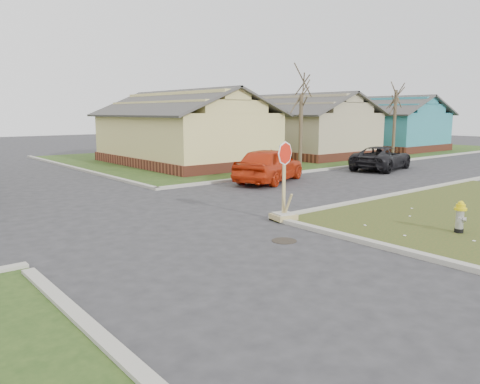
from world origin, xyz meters
TOP-DOWN VIEW (x-y plane):
  - ground at (0.00, 0.00)m, footprint 120.00×120.00m
  - verge_far_right at (22.00, 18.00)m, footprint 37.00×19.00m
  - curbs at (0.00, 5.00)m, footprint 80.00×40.00m
  - manhole at (2.20, -0.50)m, footprint 0.64×0.64m
  - side_house_yellow at (10.00, 16.50)m, footprint 7.60×11.60m
  - side_house_tan at (20.00, 16.50)m, footprint 7.60×11.60m
  - side_house_teal at (30.00, 16.50)m, footprint 7.60×11.60m
  - tree_mid_right at (14.00, 10.20)m, footprint 0.22×0.22m
  - tree_far_right at (24.00, 10.50)m, footprint 0.22×0.22m
  - fire_hydrant at (6.33, -2.99)m, footprint 0.32×0.32m
  - stop_sign at (3.77, 1.13)m, footprint 0.67×0.65m
  - red_sedan at (8.87, 7.31)m, footprint 5.18×3.72m
  - dark_pickup at (17.15, 6.81)m, footprint 5.19×3.30m

SIDE VIEW (x-z plane):
  - ground at x=0.00m, z-range 0.00..0.00m
  - curbs at x=0.00m, z-range -0.06..0.06m
  - manhole at x=2.20m, z-range 0.00..0.01m
  - verge_far_right at x=22.00m, z-range 0.00..0.05m
  - fire_hydrant at x=6.33m, z-range 0.09..0.96m
  - stop_sign at x=3.77m, z-range -0.62..1.74m
  - dark_pickup at x=17.15m, z-range 0.00..1.33m
  - red_sedan at x=8.87m, z-range 0.00..1.64m
  - tree_mid_right at x=14.00m, z-range 0.05..4.25m
  - side_house_yellow at x=10.00m, z-range -0.16..4.54m
  - side_house_tan at x=20.00m, z-range -0.16..4.54m
  - side_house_teal at x=30.00m, z-range -0.16..4.54m
  - tree_far_right at x=24.00m, z-range 0.05..4.81m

